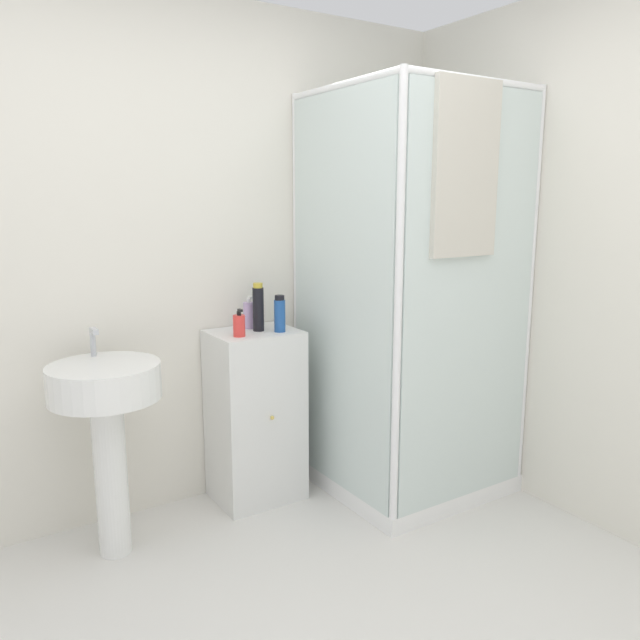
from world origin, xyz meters
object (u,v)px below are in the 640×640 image
object	(u,v)px
sink	(107,410)
lotion_bottle_white	(249,315)
soap_dispenser	(239,325)
shampoo_bottle_blue	(280,314)
shampoo_bottle_tall_black	(258,308)

from	to	relation	value
sink	lotion_bottle_white	bearing A→B (deg)	14.81
soap_dispenser	lotion_bottle_white	distance (m)	0.20
sink	shampoo_bottle_blue	world-z (taller)	shampoo_bottle_blue
shampoo_bottle_tall_black	lotion_bottle_white	xyz separation A→B (m)	(-0.01, 0.08, -0.05)
sink	shampoo_bottle_tall_black	bearing A→B (deg)	8.94
shampoo_bottle_blue	lotion_bottle_white	bearing A→B (deg)	119.24
lotion_bottle_white	sink	bearing A→B (deg)	-165.19
shampoo_bottle_tall_black	soap_dispenser	bearing A→B (deg)	-154.72
soap_dispenser	shampoo_bottle_tall_black	bearing A→B (deg)	25.28
shampoo_bottle_blue	soap_dispenser	bearing A→B (deg)	176.65
sink	shampoo_bottle_tall_black	distance (m)	0.88
sink	soap_dispenser	size ratio (longest dim) A/B	7.33
sink	shampoo_bottle_blue	xyz separation A→B (m)	(0.88, 0.05, 0.32)
shampoo_bottle_tall_black	sink	bearing A→B (deg)	-171.06
sink	shampoo_bottle_blue	bearing A→B (deg)	3.10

